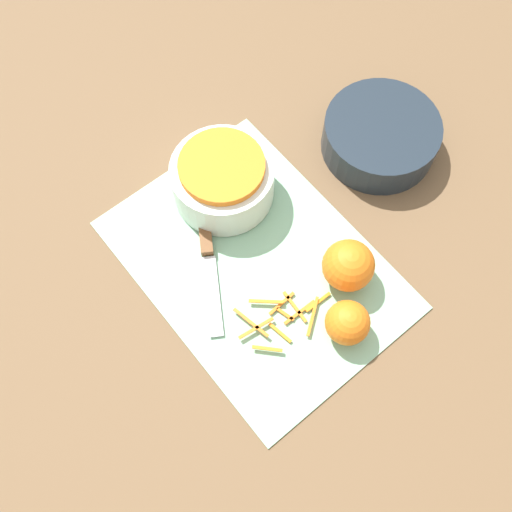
% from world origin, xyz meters
% --- Properties ---
extents(ground_plane, '(4.00, 4.00, 0.00)m').
position_xyz_m(ground_plane, '(0.00, 0.00, 0.00)').
color(ground_plane, brown).
extents(cutting_board, '(0.47, 0.34, 0.01)m').
position_xyz_m(cutting_board, '(0.00, 0.00, 0.00)').
color(cutting_board, '#84B793').
rests_on(cutting_board, ground_plane).
extents(bowl_speckled, '(0.17, 0.17, 0.09)m').
position_xyz_m(bowl_speckled, '(-0.14, 0.04, 0.05)').
color(bowl_speckled, silver).
rests_on(bowl_speckled, cutting_board).
extents(bowl_dark, '(0.20, 0.20, 0.07)m').
position_xyz_m(bowl_dark, '(-0.04, 0.32, 0.03)').
color(bowl_dark, '#1E2833').
rests_on(bowl_dark, ground_plane).
extents(knife, '(0.21, 0.14, 0.02)m').
position_xyz_m(knife, '(-0.08, -0.04, 0.01)').
color(knife, brown).
rests_on(knife, cutting_board).
extents(orange_left, '(0.08, 0.08, 0.08)m').
position_xyz_m(orange_left, '(0.11, 0.10, 0.05)').
color(orange_left, orange).
rests_on(orange_left, cutting_board).
extents(orange_right, '(0.07, 0.07, 0.07)m').
position_xyz_m(orange_right, '(0.17, 0.04, 0.04)').
color(orange_right, orange).
rests_on(orange_right, cutting_board).
extents(peel_pile, '(0.11, 0.16, 0.01)m').
position_xyz_m(peel_pile, '(0.10, -0.03, 0.01)').
color(peel_pile, orange).
rests_on(peel_pile, cutting_board).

